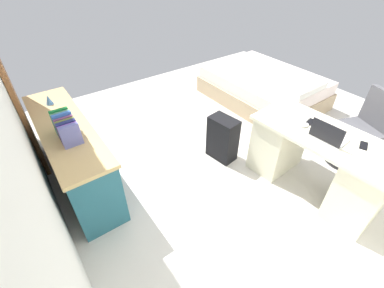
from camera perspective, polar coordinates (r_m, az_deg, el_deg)
ground_plane at (r=3.66m, az=10.47°, el=-1.30°), size 5.61×5.61×0.00m
door_wooden at (r=3.56m, az=-34.75°, el=10.53°), size 0.88×0.05×2.04m
desk at (r=3.15m, az=25.30°, el=-3.35°), size 1.48×0.75×0.74m
office_chair at (r=3.79m, az=32.56°, el=2.01°), size 0.59×0.59×0.94m
credenza at (r=3.22m, az=-24.20°, el=-1.96°), size 1.80×0.48×0.78m
bed at (r=4.81m, az=15.11°, el=11.72°), size 1.92×1.43×0.58m
suitcase_black at (r=3.34m, az=6.59°, el=1.16°), size 0.39×0.27×0.58m
laptop at (r=2.84m, az=27.23°, el=1.63°), size 0.32×0.24×0.21m
computer_mouse at (r=2.97m, az=23.18°, el=3.76°), size 0.07×0.10×0.03m
cell_phone_near_laptop at (r=2.95m, az=33.00°, el=-0.27°), size 0.11×0.15×0.01m
cell_phone_by_mouse at (r=3.07m, az=24.12°, el=4.38°), size 0.09×0.15×0.01m
book_row at (r=2.73m, az=-25.45°, el=3.22°), size 0.36×0.17×0.24m
figurine_small at (r=3.44m, az=-28.50°, el=8.36°), size 0.08×0.08×0.11m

